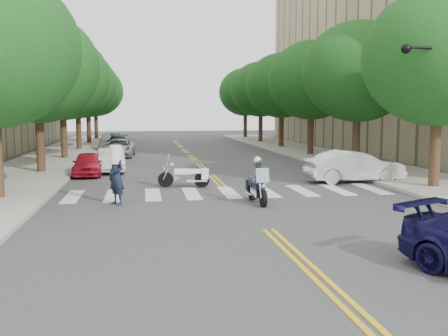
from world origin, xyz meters
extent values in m
plane|color=#38383A|center=(0.00, 0.00, 0.00)|extent=(140.00, 140.00, 0.00)
cube|color=#9E9991|center=(-9.50, 22.00, 0.07)|extent=(5.00, 60.00, 0.15)
cube|color=#9E9991|center=(9.50, 22.00, 0.07)|extent=(5.00, 60.00, 0.15)
cylinder|color=#382316|center=(-8.80, 14.00, 1.66)|extent=(0.44, 0.44, 3.32)
ellipsoid|color=#144814|center=(-8.80, 14.00, 5.56)|extent=(6.40, 6.40, 5.76)
cylinder|color=#382316|center=(-8.80, 22.00, 1.66)|extent=(0.44, 0.44, 3.32)
ellipsoid|color=#144814|center=(-8.80, 22.00, 5.56)|extent=(6.40, 6.40, 5.76)
cylinder|color=#382316|center=(-8.80, 30.00, 1.66)|extent=(0.44, 0.44, 3.32)
ellipsoid|color=#144814|center=(-8.80, 30.00, 5.56)|extent=(6.40, 6.40, 5.76)
cylinder|color=#382316|center=(-8.80, 38.00, 1.66)|extent=(0.44, 0.44, 3.32)
ellipsoid|color=#144814|center=(-8.80, 38.00, 5.56)|extent=(6.40, 6.40, 5.76)
cylinder|color=#382316|center=(-8.80, 46.00, 1.66)|extent=(0.44, 0.44, 3.32)
ellipsoid|color=#144814|center=(-8.80, 46.00, 5.56)|extent=(6.40, 6.40, 5.76)
cylinder|color=#382316|center=(8.80, 6.00, 1.66)|extent=(0.44, 0.44, 3.32)
ellipsoid|color=#144814|center=(8.80, 6.00, 5.56)|extent=(6.40, 6.40, 5.76)
cylinder|color=#382316|center=(8.80, 14.00, 1.66)|extent=(0.44, 0.44, 3.32)
ellipsoid|color=#144814|center=(8.80, 14.00, 5.56)|extent=(6.40, 6.40, 5.76)
cylinder|color=#382316|center=(8.80, 22.00, 1.66)|extent=(0.44, 0.44, 3.32)
ellipsoid|color=#144814|center=(8.80, 22.00, 5.56)|extent=(6.40, 6.40, 5.76)
cylinder|color=#382316|center=(8.80, 30.00, 1.66)|extent=(0.44, 0.44, 3.32)
ellipsoid|color=#144814|center=(8.80, 30.00, 5.56)|extent=(6.40, 6.40, 5.76)
cylinder|color=#382316|center=(8.80, 38.00, 1.66)|extent=(0.44, 0.44, 3.32)
ellipsoid|color=#144814|center=(8.80, 38.00, 5.56)|extent=(6.40, 6.40, 5.76)
cylinder|color=#382316|center=(8.80, 46.00, 1.66)|extent=(0.44, 0.44, 3.32)
ellipsoid|color=#144814|center=(8.80, 46.00, 5.56)|extent=(6.40, 6.40, 5.76)
cylinder|color=black|center=(7.00, 3.50, 5.60)|extent=(2.40, 0.10, 0.10)
sphere|color=black|center=(5.90, 3.50, 5.55)|extent=(0.36, 0.36, 0.36)
cylinder|color=black|center=(0.66, 3.28, 0.31)|extent=(0.16, 0.63, 0.63)
cylinder|color=black|center=(0.59, 4.76, 0.31)|extent=(0.19, 0.63, 0.63)
cube|color=silver|center=(0.62, 4.07, 0.41)|extent=(0.33, 0.84, 0.29)
cube|color=black|center=(0.62, 3.97, 0.64)|extent=(0.36, 0.66, 0.20)
cube|color=black|center=(0.60, 4.48, 0.66)|extent=(0.39, 0.52, 0.15)
cube|color=black|center=(0.58, 4.89, 0.55)|extent=(0.42, 0.29, 0.41)
cube|color=#8C99A5|center=(0.65, 3.40, 1.10)|extent=(0.47, 0.16, 0.50)
cube|color=red|center=(0.75, 3.57, 0.94)|extent=(0.10, 0.10, 0.07)
cube|color=#0C26E5|center=(0.53, 3.56, 0.94)|extent=(0.10, 0.10, 0.07)
imported|color=#474C56|center=(0.62, 4.07, 0.89)|extent=(0.73, 0.58, 1.45)
sphere|color=silver|center=(0.62, 4.07, 1.57)|extent=(0.28, 0.28, 0.28)
cylinder|color=black|center=(-2.50, 8.39, 0.34)|extent=(0.69, 0.26, 0.68)
cylinder|color=black|center=(-0.94, 8.11, 0.34)|extent=(0.70, 0.30, 0.68)
cube|color=silver|center=(-1.67, 8.24, 0.45)|extent=(0.94, 0.47, 0.32)
cube|color=white|center=(-1.77, 8.26, 0.70)|extent=(0.75, 0.48, 0.22)
cube|color=white|center=(-1.23, 8.16, 0.72)|extent=(0.61, 0.49, 0.16)
cube|color=white|center=(-0.79, 8.08, 0.60)|extent=(0.37, 0.48, 0.45)
cube|color=#8C99A5|center=(-2.37, 8.37, 1.19)|extent=(0.24, 0.52, 0.54)
cube|color=red|center=(-2.23, 8.22, 1.01)|extent=(0.12, 0.12, 0.08)
cube|color=#0C26E5|center=(-2.19, 8.46, 1.01)|extent=(0.12, 0.12, 0.08)
imported|color=black|center=(-4.41, 4.56, 1.03)|extent=(0.84, 0.89, 2.05)
imported|color=silver|center=(6.30, 8.50, 0.75)|extent=(4.58, 1.64, 1.50)
imported|color=#B61328|center=(-6.30, 13.00, 0.61)|extent=(1.58, 3.65, 1.22)
imported|color=silver|center=(-5.20, 14.50, 0.64)|extent=(1.70, 4.02, 1.29)
imported|color=#929599|center=(-5.20, 23.50, 0.64)|extent=(2.37, 4.72, 1.28)
imported|color=black|center=(-5.49, 28.50, 0.66)|extent=(1.91, 4.55, 1.31)
imported|color=#A5A5AA|center=(-6.29, 29.50, 0.75)|extent=(2.04, 4.50, 1.50)
camera|label=1|loc=(-3.43, -13.41, 3.35)|focal=40.00mm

